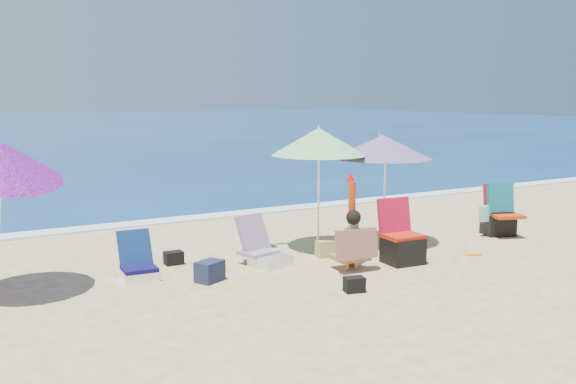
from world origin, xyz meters
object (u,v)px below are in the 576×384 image
chair_navy (138,267)px  camp_chair_right (499,216)px  person_center (353,241)px  umbrella_striped (319,142)px  umbrella_turquoise (383,147)px  camp_chair_left (402,244)px  chair_rainbow (264,252)px  furled_umbrella (351,215)px

chair_navy → camp_chair_right: (6.40, -0.50, 0.17)m
chair_navy → camp_chair_right: size_ratio=0.67×
chair_navy → person_center: bearing=-21.8°
camp_chair_right → person_center: 3.67m
umbrella_striped → umbrella_turquoise: bearing=-10.2°
umbrella_turquoise → camp_chair_left: bearing=-113.1°
camp_chair_left → chair_rainbow: bearing=152.7°
umbrella_turquoise → umbrella_striped: umbrella_striped is taller
camp_chair_right → umbrella_striped: bearing=169.1°
umbrella_striped → chair_navy: (-3.00, -0.15, -1.58)m
umbrella_striped → camp_chair_left: umbrella_striped is taller
furled_umbrella → chair_navy: furled_umbrella is taller
furled_umbrella → person_center: bearing=-117.7°
umbrella_turquoise → chair_navy: 4.37m
umbrella_striped → furled_umbrella: umbrella_striped is taller
umbrella_striped → chair_rainbow: 1.98m
umbrella_turquoise → person_center: bearing=-141.5°
chair_navy → umbrella_striped: bearing=3.0°
person_center → chair_navy: bearing=158.2°
umbrella_turquoise → person_center: (-1.34, -1.07, -1.22)m
chair_navy → chair_rainbow: size_ratio=0.78×
umbrella_turquoise → person_center: umbrella_turquoise is taller
furled_umbrella → camp_chair_left: furled_umbrella is taller
furled_umbrella → chair_rainbow: 1.40m
camp_chair_right → chair_navy: bearing=175.5°
umbrella_turquoise → umbrella_striped: (-1.11, 0.20, 0.11)m
person_center → umbrella_striped: bearing=79.9°
umbrella_turquoise → furled_umbrella: size_ratio=1.51×
furled_umbrella → chair_navy: size_ratio=2.16×
chair_navy → camp_chair_left: (3.66, -1.13, 0.12)m
umbrella_striped → camp_chair_left: 2.05m
chair_rainbow → camp_chair_right: camp_chair_right is taller
umbrella_striped → person_center: umbrella_striped is taller
umbrella_turquoise → chair_rainbow: umbrella_turquoise is taller
umbrella_turquoise → camp_chair_left: (-0.46, -1.08, -1.36)m
camp_chair_left → camp_chair_right: (2.75, 0.63, 0.06)m
chair_rainbow → person_center: bearing=-44.5°
umbrella_striped → chair_rainbow: size_ratio=2.43×
person_center → umbrella_turquoise: bearing=38.5°
camp_chair_left → person_center: camp_chair_left is taller
camp_chair_right → camp_chair_left: bearing=-167.1°
furled_umbrella → person_center: 0.39m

